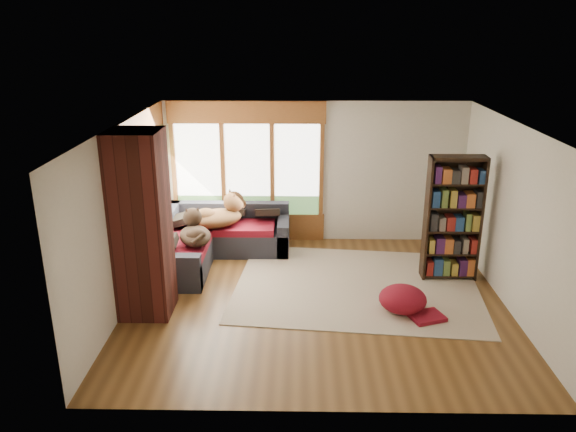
% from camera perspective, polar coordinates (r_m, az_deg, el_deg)
% --- Properties ---
extents(floor, '(5.50, 5.50, 0.00)m').
position_cam_1_polar(floor, '(8.41, 2.88, -8.59)').
color(floor, brown).
rests_on(floor, ground).
extents(ceiling, '(5.50, 5.50, 0.00)m').
position_cam_1_polar(ceiling, '(7.56, 3.21, 9.13)').
color(ceiling, white).
extents(wall_back, '(5.50, 0.04, 2.60)m').
position_cam_1_polar(wall_back, '(10.28, 2.58, 4.42)').
color(wall_back, silver).
rests_on(wall_back, ground).
extents(wall_front, '(5.50, 0.04, 2.60)m').
position_cam_1_polar(wall_front, '(5.60, 3.87, -8.73)').
color(wall_front, silver).
rests_on(wall_front, ground).
extents(wall_left, '(0.04, 5.00, 2.60)m').
position_cam_1_polar(wall_left, '(8.26, -16.39, -0.09)').
color(wall_left, silver).
rests_on(wall_left, ground).
extents(wall_right, '(0.04, 5.00, 2.60)m').
position_cam_1_polar(wall_right, '(8.45, 22.01, -0.30)').
color(wall_right, silver).
rests_on(wall_right, ground).
extents(windows_back, '(2.82, 0.10, 1.90)m').
position_cam_1_polar(windows_back, '(10.28, -4.13, 4.67)').
color(windows_back, brown).
rests_on(windows_back, wall_back).
extents(windows_left, '(0.10, 2.62, 1.90)m').
position_cam_1_polar(windows_left, '(9.34, -14.15, 2.63)').
color(windows_left, brown).
rests_on(windows_left, wall_left).
extents(roller_blind, '(0.03, 0.72, 0.90)m').
position_cam_1_polar(roller_blind, '(10.01, -12.98, 6.19)').
color(roller_blind, '#648150').
rests_on(roller_blind, wall_left).
extents(brick_chimney, '(0.70, 0.70, 2.60)m').
position_cam_1_polar(brick_chimney, '(7.85, -14.68, -0.94)').
color(brick_chimney, '#471914').
rests_on(brick_chimney, ground).
extents(sectional_sofa, '(2.20, 2.20, 0.80)m').
position_cam_1_polar(sectional_sofa, '(9.97, -8.69, -2.30)').
color(sectional_sofa, '#20212A').
rests_on(sectional_sofa, ground).
extents(area_rug, '(3.99, 3.21, 0.01)m').
position_cam_1_polar(area_rug, '(8.90, 6.97, -7.02)').
color(area_rug, white).
rests_on(area_rug, ground).
extents(bookshelf, '(0.86, 0.29, 2.00)m').
position_cam_1_polar(bookshelf, '(9.11, 16.40, -0.29)').
color(bookshelf, black).
rests_on(bookshelf, ground).
extents(pouf, '(0.81, 0.81, 0.37)m').
position_cam_1_polar(pouf, '(8.21, 11.58, -8.18)').
color(pouf, maroon).
rests_on(pouf, area_rug).
extents(dog_tan, '(1.06, 0.93, 0.52)m').
position_cam_1_polar(dog_tan, '(9.78, -6.85, 0.44)').
color(dog_tan, brown).
rests_on(dog_tan, sectional_sofa).
extents(dog_brindle, '(0.69, 0.90, 0.44)m').
position_cam_1_polar(dog_brindle, '(9.14, -9.49, -1.32)').
color(dog_brindle, black).
rests_on(dog_brindle, sectional_sofa).
extents(throw_pillows, '(1.98, 1.68, 0.45)m').
position_cam_1_polar(throw_pillows, '(9.85, -8.26, 0.31)').
color(throw_pillows, black).
rests_on(throw_pillows, sectional_sofa).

